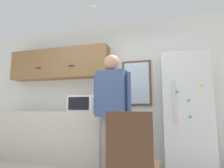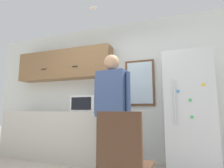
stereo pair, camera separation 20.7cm
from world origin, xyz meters
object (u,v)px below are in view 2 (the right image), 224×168
object	(u,v)px
chair	(123,160)
refrigerator	(188,112)
microwave	(89,104)
person	(112,99)

from	to	relation	value
chair	refrigerator	bearing A→B (deg)	-110.10
microwave	refrigerator	world-z (taller)	refrigerator
microwave	refrigerator	bearing A→B (deg)	0.10
person	refrigerator	distance (m)	1.20
person	chair	world-z (taller)	person
microwave	chair	xyz separation A→B (m)	(1.07, -1.41, -0.54)
microwave	person	size ratio (longest dim) A/B	0.31
person	refrigerator	size ratio (longest dim) A/B	0.98
chair	person	bearing A→B (deg)	-60.10
microwave	person	world-z (taller)	person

